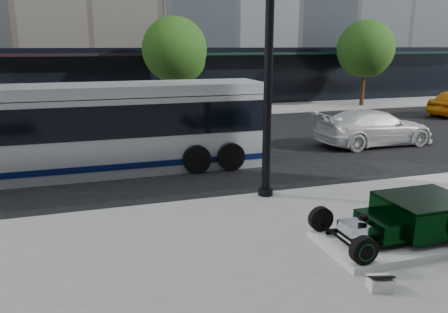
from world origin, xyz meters
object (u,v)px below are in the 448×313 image
object	(u,v)px
hot_rod	(415,216)
lamppost	(268,68)
white_sedan	(374,128)
transit_bus	(88,128)

from	to	relation	value
hot_rod	lamppost	size ratio (longest dim) A/B	0.43
hot_rod	white_sedan	world-z (taller)	white_sedan
hot_rod	transit_bus	distance (m)	10.34
transit_bus	white_sedan	distance (m)	11.72
hot_rod	white_sedan	xyz separation A→B (m)	(5.23, 8.62, 0.06)
transit_bus	white_sedan	bearing A→B (deg)	2.86
transit_bus	white_sedan	xyz separation A→B (m)	(11.68, 0.58, -0.73)
lamppost	transit_bus	distance (m)	6.68
transit_bus	hot_rod	bearing A→B (deg)	-51.21
hot_rod	lamppost	xyz separation A→B (m)	(-1.85, 3.69, 2.91)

